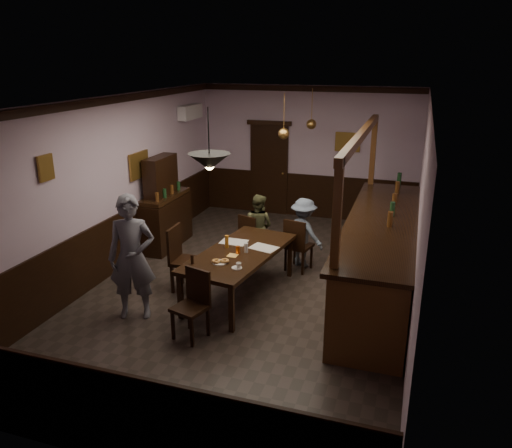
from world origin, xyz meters
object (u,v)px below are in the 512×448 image
at_px(dining_table, 240,255).
at_px(chair_far_left, 251,236).
at_px(sideboard, 165,211).
at_px(person_standing, 132,258).
at_px(chair_near, 193,301).
at_px(person_seated_right, 303,233).
at_px(pendant_iron, 209,162).
at_px(person_seated_left, 258,226).
at_px(soda_can, 238,250).
at_px(bar_counter, 381,254).
at_px(coffee_cup, 239,265).
at_px(pendant_brass_far, 311,124).
at_px(chair_side, 182,256).
at_px(pendant_brass_mid, 284,134).
at_px(chair_far_right, 297,243).

relative_size(dining_table, chair_far_left, 2.57).
bearing_deg(sideboard, dining_table, -36.66).
bearing_deg(person_standing, chair_near, -32.38).
height_order(person_seated_right, pendant_iron, pendant_iron).
relative_size(person_seated_left, pendant_iron, 1.50).
relative_size(soda_can, sideboard, 0.07).
height_order(chair_near, bar_counter, bar_counter).
height_order(person_seated_right, coffee_cup, person_seated_right).
relative_size(sideboard, pendant_brass_far, 2.22).
height_order(coffee_cup, sideboard, sideboard).
xyz_separation_m(coffee_cup, soda_can, (-0.20, 0.52, 0.01)).
distance_m(person_standing, bar_counter, 3.81).
xyz_separation_m(chair_far_left, person_seated_left, (0.06, 0.27, 0.11)).
xyz_separation_m(chair_far_left, chair_side, (-0.69, -1.41, 0.08)).
relative_size(coffee_cup, pendant_brass_mid, 0.10).
relative_size(person_seated_left, pendant_brass_mid, 1.51).
bearing_deg(chair_side, coffee_cup, -116.42).
xyz_separation_m(person_seated_left, person_seated_right, (0.89, -0.13, 0.02)).
xyz_separation_m(dining_table, chair_near, (-0.19, -1.31, -0.17)).
height_order(sideboard, bar_counter, bar_counter).
bearing_deg(chair_far_left, person_standing, 88.88).
height_order(chair_far_left, chair_side, chair_side).
relative_size(chair_side, soda_can, 8.83).
height_order(soda_can, pendant_brass_mid, pendant_brass_mid).
xyz_separation_m(person_standing, pendant_iron, (1.11, 0.29, 1.39)).
bearing_deg(pendant_iron, soda_can, 79.63).
bearing_deg(pendant_iron, chair_near, -97.42).
bearing_deg(coffee_cup, person_seated_right, 85.97).
xyz_separation_m(soda_can, sideboard, (-2.14, 1.69, -0.09)).
bearing_deg(person_seated_right, bar_counter, -178.66).
bearing_deg(person_seated_left, person_seated_right, -176.83).
bearing_deg(person_seated_left, chair_far_left, 89.95).
relative_size(chair_far_left, coffee_cup, 11.31).
height_order(chair_far_right, coffee_cup, chair_far_right).
bearing_deg(pendant_iron, pendant_brass_far, 83.05).
bearing_deg(chair_far_left, chair_near, 112.27).
relative_size(coffee_cup, bar_counter, 0.02).
bearing_deg(pendant_brass_far, coffee_cup, -92.44).
height_order(chair_side, soda_can, chair_side).
relative_size(chair_side, person_seated_right, 0.84).
bearing_deg(bar_counter, pendant_iron, -143.74).
distance_m(sideboard, pendant_iron, 3.50).
bearing_deg(chair_far_right, chair_near, 86.27).
bearing_deg(sideboard, chair_near, -56.07).
bearing_deg(coffee_cup, pendant_brass_far, 96.07).
bearing_deg(coffee_cup, pendant_brass_mid, 99.31).
height_order(pendant_iron, pendant_brass_mid, same).
distance_m(chair_near, person_seated_right, 2.91).
xyz_separation_m(chair_far_left, soda_can, (0.28, -1.43, 0.31)).
bearing_deg(soda_can, pendant_brass_mid, 85.13).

